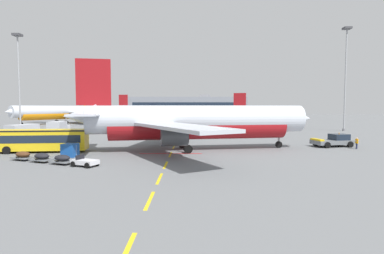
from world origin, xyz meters
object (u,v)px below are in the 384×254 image
Objects in this scene: airliner_foreground at (194,122)px; catering_truck at (25,133)px; airliner_mid_left at (149,113)px; apron_light_mast_near at (17,71)px; pushback_tug at (333,141)px; airliner_far_center at (203,116)px; uld_cargo_container at (69,150)px; airliner_far_right at (56,112)px; baggage_train at (51,158)px; fuel_service_truck at (57,129)px; ground_crew_worker at (355,142)px; apron_shuttle_bus at (39,139)px; apron_light_mast_far at (345,67)px.

catering_truck is (-27.68, 7.88, -2.30)m from airliner_foreground.
apron_light_mast_near is (-22.77, -55.43, 10.65)m from airliner_mid_left.
pushback_tug is at bearing -64.40° from airliner_mid_left.
airliner_far_center is (-17.97, 47.21, 2.34)m from pushback_tug.
apron_light_mast_near is (-25.18, 34.71, 13.44)m from uld_cargo_container.
airliner_far_right is 83.71m from baggage_train.
fuel_service_truck is 0.32× the size of apron_light_mast_near.
airliner_foreground is 18.66m from baggage_train.
airliner_far_center is 59.72m from uld_cargo_container.
airliner_far_right reaches higher than ground_crew_worker.
uld_cargo_container is (12.61, -13.76, -0.85)m from catering_truck.
airliner_far_center is at bearing 65.92° from apron_shuttle_bus.
ground_crew_worker is (49.82, -16.99, -0.71)m from fuel_service_truck.
pushback_tug is at bearing -16.61° from fuel_service_truck.
apron_shuttle_bus reaches higher than pushback_tug.
baggage_train is at bearing -159.36° from pushback_tug.
airliner_far_right is (-48.21, 66.93, 0.14)m from airliner_foreground.
apron_shuttle_bus reaches higher than baggage_train.
airliner_mid_left is 0.93× the size of airliner_far_right.
apron_light_mast_far is at bearing 31.83° from apron_shuttle_bus.
uld_cargo_container is at bearing -158.72° from airliner_foreground.
baggage_train is 0.44× the size of apron_light_mast_far.
fuel_service_truck is at bearing -66.29° from airliner_far_right.
baggage_train is 4.14m from uld_cargo_container.
airliner_far_center is 52.97m from catering_truck.
pushback_tug is at bearing 14.89° from uld_cargo_container.
ground_crew_worker is (50.76, -6.86, -0.71)m from catering_truck.
baggage_train is (11.35, -28.00, -1.11)m from fuel_service_truck.
fuel_service_truck is (-29.86, -32.94, -1.59)m from airliner_far_center.
fuel_service_truck reaches higher than apron_shuttle_bus.
ground_crew_worker is at bearing 10.24° from uld_cargo_container.
apron_shuttle_bus is 0.54× the size of apron_light_mast_near.
ground_crew_worker reaches higher than baggage_train.
apron_shuttle_bus is 0.48× the size of apron_light_mast_far.
uld_cargo_container is at bearing -35.08° from apron_shuttle_bus.
airliner_far_right is 1.49× the size of apron_light_mast_near.
fuel_service_truck is 3.89× the size of uld_cargo_container.
airliner_far_center reaches higher than fuel_service_truck.
airliner_mid_left is 75.46m from apron_light_mast_far.
apron_light_mast_near reaches higher than airliner_foreground.
airliner_far_center is 63.75m from baggage_train.
fuel_service_truck is at bearing 146.03° from airliner_foreground.
catering_truck is at bearing 125.73° from apron_shuttle_bus.
apron_light_mast_near is at bearing 122.55° from apron_shuttle_bus.
uld_cargo_container is at bearing -65.52° from airliner_far_right.
airliner_far_center is at bearing -17.29° from airliner_far_right.
airliner_far_right is 1.33× the size of apron_light_mast_far.
airliner_foreground is at bearing -93.51° from airliner_far_center.
catering_truck reaches higher than apron_shuttle_bus.
catering_truck reaches higher than ground_crew_worker.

